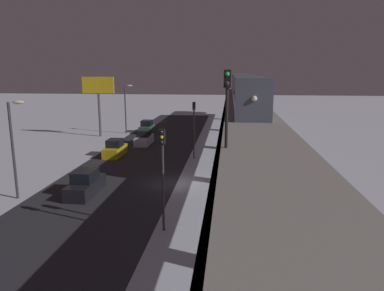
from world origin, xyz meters
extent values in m
plane|color=silver|center=(0.00, 0.00, 0.00)|extent=(240.00, 240.00, 0.00)
cube|color=#28282D|center=(5.24, 0.00, 0.00)|extent=(11.00, 99.22, 0.01)
cube|color=gray|center=(-6.63, 0.00, 5.43)|extent=(5.00, 99.22, 0.80)
cube|color=#38383D|center=(-4.25, 0.00, 5.43)|extent=(0.24, 97.23, 0.80)
cylinder|color=gray|center=(-6.63, -42.52, 2.52)|extent=(1.40, 1.40, 5.03)
cylinder|color=gray|center=(-6.63, -28.35, 2.52)|extent=(1.40, 1.40, 5.03)
cylinder|color=gray|center=(-6.63, -14.17, 2.52)|extent=(1.40, 1.40, 5.03)
cylinder|color=gray|center=(-6.63, 0.00, 2.52)|extent=(1.40, 1.40, 5.03)
cylinder|color=gray|center=(-6.63, 14.17, 2.52)|extent=(1.40, 1.40, 5.03)
cube|color=#4C5160|center=(-6.63, -6.76, 7.53)|extent=(2.90, 18.00, 3.40)
cube|color=black|center=(-6.63, -6.76, 7.94)|extent=(2.94, 16.20, 0.90)
cube|color=#4C5160|center=(-6.63, -25.36, 7.53)|extent=(2.90, 18.00, 3.40)
cube|color=black|center=(-6.63, -25.36, 7.94)|extent=(2.94, 16.20, 0.90)
cube|color=#4C5160|center=(-6.63, -43.96, 7.53)|extent=(2.90, 18.00, 3.40)
cube|color=black|center=(-6.63, -43.96, 7.94)|extent=(2.94, 16.20, 0.90)
sphere|color=white|center=(-6.63, 2.29, 7.70)|extent=(0.44, 0.44, 0.44)
cylinder|color=black|center=(-4.64, 11.68, 7.43)|extent=(0.16, 0.16, 3.20)
cube|color=black|center=(-4.64, 11.68, 9.38)|extent=(0.36, 0.28, 0.90)
sphere|color=#19F23F|center=(-4.64, 11.84, 9.61)|extent=(0.22, 0.22, 0.22)
sphere|color=#333333|center=(-4.64, 11.84, 9.15)|extent=(0.22, 0.22, 0.22)
cube|color=#2D6038|center=(8.44, -26.13, 0.55)|extent=(1.80, 4.28, 1.10)
cube|color=black|center=(8.44, -26.13, 1.54)|extent=(1.58, 2.05, 0.87)
cube|color=gold|center=(8.44, -9.73, 0.55)|extent=(1.80, 4.18, 1.10)
cube|color=black|center=(8.44, -9.73, 1.54)|extent=(1.58, 2.01, 0.87)
cube|color=black|center=(6.64, 3.44, 0.55)|extent=(1.80, 4.71, 1.10)
cube|color=black|center=(6.64, 3.44, 1.54)|extent=(1.58, 2.26, 0.87)
cube|color=silver|center=(6.64, -16.70, 0.55)|extent=(1.80, 4.41, 1.10)
cube|color=black|center=(6.64, -16.70, 1.54)|extent=(1.58, 2.12, 0.87)
cylinder|color=#2D2D2D|center=(-0.86, 9.48, 2.75)|extent=(0.16, 0.16, 5.50)
cube|color=black|center=(-0.86, 9.48, 5.95)|extent=(0.32, 0.32, 0.90)
sphere|color=black|center=(-0.86, 9.66, 6.25)|extent=(0.20, 0.20, 0.20)
sphere|color=yellow|center=(-0.86, 9.66, 5.95)|extent=(0.20, 0.20, 0.20)
sphere|color=black|center=(-0.86, 9.66, 5.65)|extent=(0.20, 0.20, 0.20)
cylinder|color=#2D2D2D|center=(-0.86, -9.46, 2.75)|extent=(0.16, 0.16, 5.50)
cube|color=black|center=(-0.86, -9.46, 5.95)|extent=(0.32, 0.32, 0.90)
sphere|color=black|center=(-0.86, -9.28, 6.25)|extent=(0.20, 0.20, 0.20)
sphere|color=black|center=(-0.86, -9.28, 5.95)|extent=(0.20, 0.20, 0.20)
sphere|color=#19E53F|center=(-0.86, -9.28, 5.65)|extent=(0.20, 0.20, 0.20)
cylinder|color=#4C4C51|center=(14.67, -22.01, 3.25)|extent=(0.36, 0.36, 6.50)
cube|color=yellow|center=(14.67, -22.01, 7.70)|extent=(4.80, 0.30, 2.40)
cylinder|color=#38383D|center=(11.54, 5.00, 3.75)|extent=(0.20, 0.20, 7.50)
ellipsoid|color=#F4E5B2|center=(10.74, 5.00, 7.50)|extent=(0.90, 0.44, 0.30)
cylinder|color=#38383D|center=(11.54, -25.00, 3.75)|extent=(0.20, 0.20, 7.50)
ellipsoid|color=#F4E5B2|center=(10.74, -25.00, 7.50)|extent=(0.90, 0.44, 0.30)
camera|label=1|loc=(-4.79, 30.08, 9.77)|focal=33.63mm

